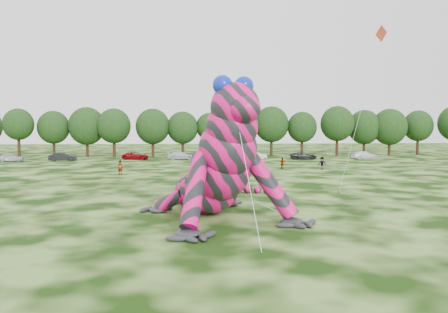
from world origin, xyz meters
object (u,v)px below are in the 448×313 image
car_6 (304,156)px  tree_15 (390,132)px  tree_4 (54,134)px  tree_10 (240,130)px  car_2 (136,156)px  car_3 (181,156)px  car_1 (63,157)px  tree_14 (364,132)px  spectator_2 (322,163)px  tree_6 (114,133)px  spectator_1 (192,170)px  tree_3 (19,133)px  spectator_0 (120,168)px  tree_12 (302,134)px  car_4 (225,156)px  tree_9 (209,135)px  car_7 (364,155)px  car_0 (11,158)px  tree_8 (183,134)px  car_5 (256,155)px  spectator_3 (282,163)px  tree_13 (337,131)px  tree_7 (153,133)px  tree_11 (271,131)px  tree_5 (87,132)px  tree_16 (418,132)px  flying_kite (378,45)px

car_6 → tree_15: bearing=-64.8°
tree_4 → tree_10: size_ratio=0.86×
car_2 → car_3: bearing=-95.2°
car_1 → car_3: 20.31m
tree_14 → spectator_2: (-18.09, -29.84, -3.81)m
tree_4 → tree_6: bearing=-9.5°
spectator_1 → car_2: bearing=133.0°
tree_3 → spectator_0: (24.35, -32.42, -3.80)m
tree_12 → car_4: 20.00m
tree_9 → car_7: (27.95, -9.74, -3.63)m
car_0 → spectator_2: size_ratio=2.30×
car_2 → car_0: bearing=101.6°
tree_3 → tree_4: 6.30m
tree_4 → spectator_2: tree_4 is taller
tree_3 → tree_8: bearing=-0.1°
car_5 → spectator_3: (0.96, -18.75, 0.13)m
spectator_3 → tree_15: bearing=-137.6°
tree_12 → tree_13: tree_13 is taller
tree_9 → tree_12: tree_12 is taller
car_1 → spectator_1: size_ratio=2.59×
tree_7 → spectator_1: bearing=-77.8°
tree_4 → car_4: tree_4 is taller
tree_4 → car_0: size_ratio=2.20×
tree_11 → tree_8: bearing=-176.2°
tree_12 → tree_14: tree_14 is taller
tree_11 → spectator_2: 29.64m
car_4 → car_7: 25.68m
tree_3 → car_0: 11.38m
car_7 → tree_9: bearing=62.4°
tree_14 → tree_5: bearing=-179.7°
tree_7 → car_5: bearing=-21.5°
car_7 → tree_7: bearing=68.3°
tree_8 → car_7: 34.73m
tree_6 → car_1: (-7.08, -9.69, -3.99)m
tree_15 → spectator_1: bearing=-138.8°
tree_14 → spectator_3: tree_14 is taller
tree_12 → spectator_0: bearing=-133.5°
tree_9 → tree_16: size_ratio=0.93×
tree_6 → car_6: tree_6 is taller
tree_4 → car_1: size_ratio=1.98×
flying_kite → tree_13: bearing=74.5°
tree_14 → car_4: 32.44m
car_3 → tree_3: bearing=73.1°
tree_10 → tree_14: tree_10 is taller
tree_3 → car_5: 45.78m
tree_9 → tree_11: (12.72, 0.85, 0.70)m
flying_kite → car_2: 52.12m
flying_kite → tree_14: 56.95m
tree_6 → car_5: bearing=-15.6°
tree_9 → car_0: (-34.30, -10.63, -3.64)m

